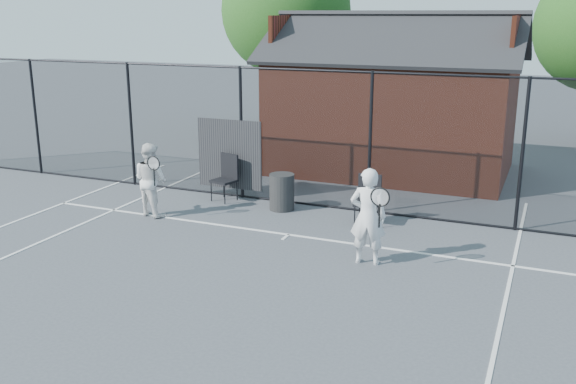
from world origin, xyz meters
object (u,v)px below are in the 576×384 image
at_px(player_front, 368,216).
at_px(waste_bin, 282,192).
at_px(player_back, 151,179).
at_px(chair_right, 367,201).
at_px(chair_left, 224,179).
at_px(clubhouse, 393,111).

xyz_separation_m(player_front, waste_bin, (-2.56, 2.29, -0.44)).
distance_m(player_back, chair_right, 4.51).
distance_m(player_back, chair_left, 1.80).
bearing_deg(player_front, chair_right, 106.17).
distance_m(clubhouse, chair_left, 5.31).
xyz_separation_m(clubhouse, waste_bin, (-1.28, -4.52, -1.21)).
distance_m(clubhouse, player_back, 7.02).
height_order(clubhouse, player_front, clubhouse).
distance_m(player_front, waste_bin, 3.47).
relative_size(player_front, chair_left, 1.62).
height_order(player_back, chair_left, player_back).
distance_m(player_front, player_back, 5.01).
height_order(clubhouse, chair_left, clubhouse).
relative_size(clubhouse, waste_bin, 8.23).
height_order(clubhouse, player_back, clubhouse).
distance_m(player_back, waste_bin, 2.79).
bearing_deg(chair_left, chair_right, 7.55).
xyz_separation_m(player_front, chair_right, (-0.58, 1.98, -0.35)).
bearing_deg(player_back, clubhouse, 58.42).
xyz_separation_m(chair_right, waste_bin, (-1.99, 0.31, -0.10)).
xyz_separation_m(player_back, chair_right, (4.36, 1.11, -0.28)).
bearing_deg(chair_right, waste_bin, 168.66).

